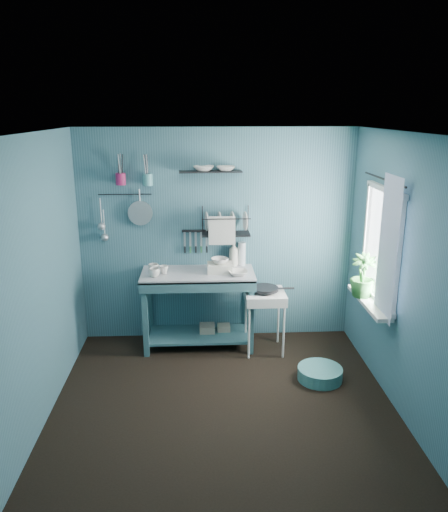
{
  "coord_description": "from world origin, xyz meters",
  "views": [
    {
      "loc": [
        -0.2,
        -4.18,
        2.68
      ],
      "look_at": [
        0.05,
        0.85,
        1.2
      ],
      "focal_mm": 35.0,
      "sensor_mm": 36.0,
      "label": 1
    }
  ],
  "objects_px": {
    "utensil_cup_teal": "(148,180)",
    "storage_tin_small": "(224,333)",
    "mug_mid": "(164,270)",
    "floor_basin": "(320,374)",
    "colander": "(140,213)",
    "storage_tin_large": "(207,333)",
    "mug_right": "(154,268)",
    "frying_pan": "(265,289)",
    "soap_bottle": "(233,254)",
    "utensil_cup_magenta": "(121,179)",
    "hotplate_stand": "(264,321)",
    "potted_plant": "(363,276)",
    "wash_tub": "(220,268)",
    "dish_rack": "(226,221)",
    "mug_left": "(154,273)",
    "work_counter": "(198,308)",
    "water_bottle": "(242,254)"
  },
  "relations": [
    {
      "from": "mug_mid",
      "to": "utensil_cup_magenta",
      "type": "distance_m",
      "value": 1.12
    },
    {
      "from": "hotplate_stand",
      "to": "storage_tin_small",
      "type": "xyz_separation_m",
      "value": [
        -0.45,
        0.27,
        -0.26
      ]
    },
    {
      "from": "utensil_cup_teal",
      "to": "utensil_cup_magenta",
      "type": "bearing_deg",
      "value": 180.0
    },
    {
      "from": "storage_tin_large",
      "to": "soap_bottle",
      "type": "bearing_deg",
      "value": 25.11
    },
    {
      "from": "hotplate_stand",
      "to": "floor_basin",
      "type": "xyz_separation_m",
      "value": [
        0.5,
        -0.69,
        -0.29
      ]
    },
    {
      "from": "mug_right",
      "to": "wash_tub",
      "type": "bearing_deg",
      "value": -1.53
    },
    {
      "from": "potted_plant",
      "to": "storage_tin_large",
      "type": "distance_m",
      "value": 1.98
    },
    {
      "from": "water_bottle",
      "to": "work_counter",
      "type": "bearing_deg",
      "value": -157.07
    },
    {
      "from": "soap_bottle",
      "to": "storage_tin_large",
      "type": "xyz_separation_m",
      "value": [
        -0.32,
        -0.15,
        -0.95
      ]
    },
    {
      "from": "wash_tub",
      "to": "storage_tin_small",
      "type": "bearing_deg",
      "value": 63.43
    },
    {
      "from": "utensil_cup_magenta",
      "to": "utensil_cup_teal",
      "type": "distance_m",
      "value": 0.3
    },
    {
      "from": "soap_bottle",
      "to": "utensil_cup_magenta",
      "type": "relative_size",
      "value": 2.3
    },
    {
      "from": "dish_rack",
      "to": "utensil_cup_teal",
      "type": "bearing_deg",
      "value": 179.13
    },
    {
      "from": "work_counter",
      "to": "utensil_cup_magenta",
      "type": "bearing_deg",
      "value": 164.79
    },
    {
      "from": "hotplate_stand",
      "to": "dish_rack",
      "type": "bearing_deg",
      "value": 143.36
    },
    {
      "from": "colander",
      "to": "storage_tin_small",
      "type": "xyz_separation_m",
      "value": [
        0.95,
        -0.14,
        -1.45
      ]
    },
    {
      "from": "mug_right",
      "to": "frying_pan",
      "type": "xyz_separation_m",
      "value": [
        1.25,
        -0.19,
        -0.2
      ]
    },
    {
      "from": "mug_right",
      "to": "water_bottle",
      "type": "distance_m",
      "value": 1.05
    },
    {
      "from": "utensil_cup_teal",
      "to": "storage_tin_small",
      "type": "distance_m",
      "value": 2.02
    },
    {
      "from": "soap_bottle",
      "to": "storage_tin_large",
      "type": "height_order",
      "value": "soap_bottle"
    },
    {
      "from": "hotplate_stand",
      "to": "soap_bottle",
      "type": "bearing_deg",
      "value": 131.14
    },
    {
      "from": "dish_rack",
      "to": "hotplate_stand",
      "type": "bearing_deg",
      "value": -34.94
    },
    {
      "from": "work_counter",
      "to": "colander",
      "type": "distance_m",
      "value": 1.29
    },
    {
      "from": "potted_plant",
      "to": "mug_right",
      "type": "bearing_deg",
      "value": 162.91
    },
    {
      "from": "wash_tub",
      "to": "potted_plant",
      "type": "height_order",
      "value": "potted_plant"
    },
    {
      "from": "dish_rack",
      "to": "storage_tin_large",
      "type": "xyz_separation_m",
      "value": [
        -0.23,
        -0.09,
        -1.35
      ]
    },
    {
      "from": "storage_tin_small",
      "to": "potted_plant",
      "type": "bearing_deg",
      "value": -28.51
    },
    {
      "from": "work_counter",
      "to": "dish_rack",
      "type": "bearing_deg",
      "value": 19.72
    },
    {
      "from": "potted_plant",
      "to": "storage_tin_large",
      "type": "bearing_deg",
      "value": 155.51
    },
    {
      "from": "utensil_cup_teal",
      "to": "mug_mid",
      "type": "bearing_deg",
      "value": -56.45
    },
    {
      "from": "dish_rack",
      "to": "storage_tin_small",
      "type": "xyz_separation_m",
      "value": [
        -0.03,
        -0.06,
        -1.36
      ]
    },
    {
      "from": "mug_right",
      "to": "frying_pan",
      "type": "distance_m",
      "value": 1.28
    },
    {
      "from": "mug_mid",
      "to": "utensil_cup_teal",
      "type": "xyz_separation_m",
      "value": [
        -0.16,
        0.25,
        0.98
      ]
    },
    {
      "from": "water_bottle",
      "to": "potted_plant",
      "type": "height_order",
      "value": "potted_plant"
    },
    {
      "from": "colander",
      "to": "soap_bottle",
      "type": "bearing_deg",
      "value": -0.83
    },
    {
      "from": "mug_mid",
      "to": "dish_rack",
      "type": "distance_m",
      "value": 0.89
    },
    {
      "from": "water_bottle",
      "to": "frying_pan",
      "type": "bearing_deg",
      "value": -60.55
    },
    {
      "from": "wash_tub",
      "to": "floor_basin",
      "type": "height_order",
      "value": "wash_tub"
    },
    {
      "from": "mug_left",
      "to": "frying_pan",
      "type": "height_order",
      "value": "mug_left"
    },
    {
      "from": "water_bottle",
      "to": "floor_basin",
      "type": "height_order",
      "value": "water_bottle"
    },
    {
      "from": "utensil_cup_teal",
      "to": "storage_tin_small",
      "type": "xyz_separation_m",
      "value": [
        0.84,
        -0.11,
        -1.83
      ]
    },
    {
      "from": "wash_tub",
      "to": "floor_basin",
      "type": "xyz_separation_m",
      "value": [
        1.0,
        -0.86,
        -0.89
      ]
    },
    {
      "from": "colander",
      "to": "storage_tin_large",
      "type": "relative_size",
      "value": 1.27
    },
    {
      "from": "water_bottle",
      "to": "storage_tin_small",
      "type": "xyz_separation_m",
      "value": [
        -0.22,
        -0.14,
        -0.95
      ]
    },
    {
      "from": "potted_plant",
      "to": "floor_basin",
      "type": "relative_size",
      "value": 0.98
    },
    {
      "from": "wash_tub",
      "to": "hotplate_stand",
      "type": "relative_size",
      "value": 0.39
    },
    {
      "from": "colander",
      "to": "potted_plant",
      "type": "distance_m",
      "value": 2.54
    },
    {
      "from": "mug_right",
      "to": "potted_plant",
      "type": "distance_m",
      "value": 2.29
    },
    {
      "from": "work_counter",
      "to": "potted_plant",
      "type": "bearing_deg",
      "value": -24.52
    },
    {
      "from": "mug_mid",
      "to": "floor_basin",
      "type": "relative_size",
      "value": 0.22
    }
  ]
}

